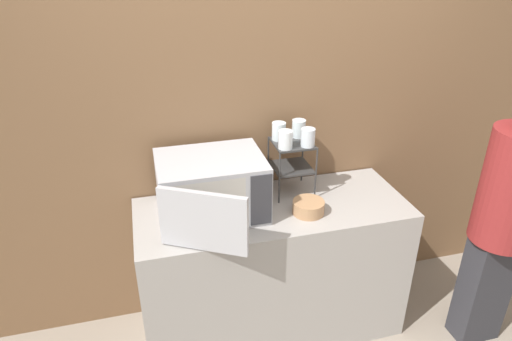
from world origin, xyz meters
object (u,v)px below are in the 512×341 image
microwave (211,188)px  person (505,216)px  dish_rack (292,156)px  glass_back_left (279,131)px  glass_front_left (286,140)px  glass_front_right (308,137)px  bowl (308,207)px  glass_back_right (299,128)px

microwave → person: (1.59, -0.44, -0.17)m
dish_rack → person: size_ratio=0.20×
dish_rack → glass_back_left: glass_back_left is taller
glass_front_left → glass_front_right: 0.13m
microwave → glass_back_left: size_ratio=6.52×
glass_front_left → person: size_ratio=0.07×
dish_rack → glass_front_left: 0.17m
microwave → bowl: bearing=-13.9°
microwave → dish_rack: size_ratio=2.08×
glass_front_right → bowl: bearing=-104.7°
glass_back_left → glass_back_right: bearing=4.6°
glass_front_left → bowl: (0.08, -0.19, -0.34)m
glass_front_right → bowl: 0.40m
microwave → glass_back_left: (0.44, 0.19, 0.21)m
microwave → bowl: 0.56m
glass_back_left → bowl: size_ratio=0.58×
glass_front_left → glass_back_right: 0.19m
bowl → microwave: bearing=166.1°
glass_back_left → glass_front_left: bearing=-90.5°
microwave → glass_back_left: 0.53m
glass_front_left → glass_back_right: bearing=47.4°
glass_back_right → glass_front_right: same height
glass_front_left → glass_back_right: (0.13, 0.14, 0.00)m
microwave → glass_back_right: glass_back_right is taller
glass_back_right → glass_front_right: 0.14m
glass_front_left → glass_back_left: size_ratio=1.00×
glass_front_left → glass_back_left: 0.13m
glass_back_left → dish_rack: bearing=-42.7°
glass_front_right → microwave: bearing=-173.9°
dish_rack → bowl: size_ratio=1.82×
microwave → person: person is taller
glass_front_right → glass_back_left: 0.19m
glass_front_right → bowl: size_ratio=0.58×
glass_front_left → bowl: size_ratio=0.58×
dish_rack → glass_back_right: 0.17m
glass_back_left → bowl: 0.48m
glass_back_right → person: bearing=-32.4°
person → glass_back_right: bearing=147.6°
microwave → bowl: (0.53, -0.13, -0.13)m
glass_back_right → glass_back_left: bearing=-175.4°
microwave → dish_rack: bearing=14.6°
glass_back_right → glass_back_left: (-0.13, -0.01, 0.00)m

